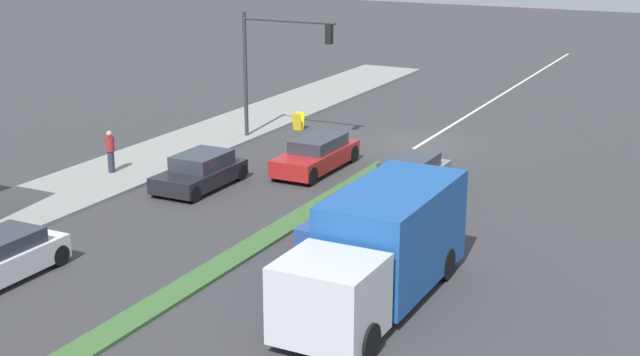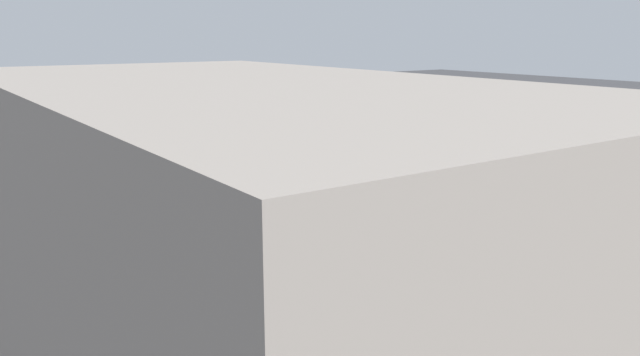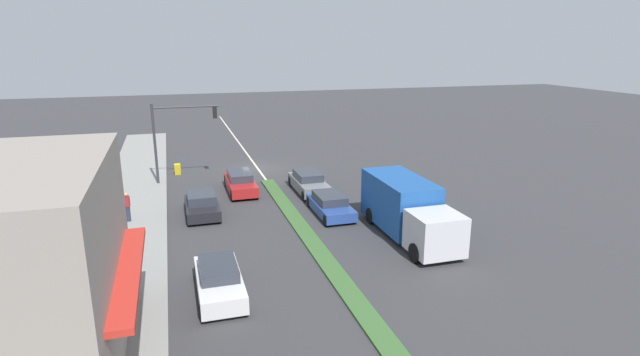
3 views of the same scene
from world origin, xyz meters
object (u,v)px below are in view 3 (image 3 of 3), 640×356
Objects in this scene: traffic_signal_main at (175,129)px; hatchback_red at (240,182)px; suv_grey at (309,182)px; van_white at (219,280)px; delivery_truck at (407,208)px; sedan_dark at (202,205)px; pedestrian at (127,206)px; warning_aframe_sign at (178,169)px; coupe_blue at (330,205)px.

hatchback_red is (-3.92, 3.41, -3.24)m from traffic_signal_main.
suv_grey is (-8.32, 4.70, -3.25)m from traffic_signal_main.
van_white is (7.20, 12.70, -0.02)m from suv_grey.
sedan_dark is (10.00, -6.28, -0.85)m from delivery_truck.
traffic_signal_main is at bearing -110.80° from pedestrian.
warning_aframe_sign is 0.20× the size of coupe_blue.
warning_aframe_sign is 10.96m from suv_grey.
traffic_signal_main is at bearing -86.30° from van_white.
van_white is at bearing 78.68° from hatchback_red.
pedestrian is 0.22× the size of delivery_truck.
traffic_signal_main is 8.69m from pedestrian.
hatchback_red is at bearing -124.83° from sedan_dark.
pedestrian is at bearing 31.87° from hatchback_red.
hatchback_red reaches higher than warning_aframe_sign.
pedestrian is at bearing -67.50° from van_white.
pedestrian reaches higher than coupe_blue.
warning_aframe_sign is at bearing -55.68° from hatchback_red.
sedan_dark is 9.97m from van_white.
coupe_blue is 0.93× the size of suv_grey.
suv_grey is (0.00, -4.80, 0.07)m from coupe_blue.
delivery_truck is 10.69m from van_white.
delivery_truck reaches higher than sedan_dark.
hatchback_red is 1.08× the size of coupe_blue.
coupe_blue is at bearing 131.21° from traffic_signal_main.
traffic_signal_main reaches higher than coupe_blue.
sedan_dark is 7.70m from suv_grey.
warning_aframe_sign is at bearing -55.28° from delivery_truck.
sedan_dark is at bearing 20.79° from suv_grey.
traffic_signal_main is 17.83m from delivery_truck.
sedan_dark is (-1.16, 9.82, 0.19)m from warning_aframe_sign.
hatchback_red is at bearing 124.32° from warning_aframe_sign.
hatchback_red is (-6.84, -4.25, -0.34)m from pedestrian.
suv_grey is at bearing 150.54° from traffic_signal_main.
traffic_signal_main is at bearing -41.01° from hatchback_red.
hatchback_red is at bearing -16.34° from suv_grey.
coupe_blue is at bearing 125.10° from warning_aframe_sign.
traffic_signal_main is 6.13m from hatchback_red.
delivery_truck is at bearing 124.72° from warning_aframe_sign.
traffic_signal_main is 1.22× the size of hatchback_red.
delivery_truck is at bearing 123.62° from coupe_blue.
suv_grey is (2.80, -9.02, -0.82)m from delivery_truck.
coupe_blue is (-8.36, 11.89, 0.16)m from warning_aframe_sign.
coupe_blue is (-11.24, 1.84, -0.42)m from pedestrian.
traffic_signal_main reaches higher than warning_aframe_sign.
sedan_dark is 7.49m from coupe_blue.
hatchback_red is 1.17× the size of sedan_dark.
van_white is at bearing 93.70° from traffic_signal_main.
van_white is at bearing 112.50° from pedestrian.
coupe_blue is (2.80, -4.21, -0.89)m from delivery_truck.
sedan_dark is at bearing -176.80° from pedestrian.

